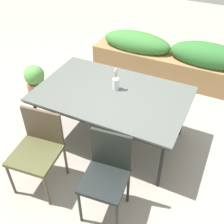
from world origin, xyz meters
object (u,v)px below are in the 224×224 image
object	(u,v)px
flower_vase	(116,81)
planter_box	(170,60)
dining_table	(112,96)
potted_plant	(35,81)
chair_near_left	(38,146)
chair_near_right	(107,171)

from	to	relation	value
flower_vase	planter_box	bearing A→B (deg)	82.46
dining_table	planter_box	world-z (taller)	planter_box
dining_table	potted_plant	xyz separation A→B (m)	(-1.47, 0.35, -0.41)
planter_box	chair_near_left	bearing A→B (deg)	-103.27
chair_near_right	planter_box	world-z (taller)	chair_near_right
potted_plant	chair_near_left	bearing A→B (deg)	-49.64
chair_near_right	flower_vase	distance (m)	1.11
chair_near_left	planter_box	distance (m)	2.73
chair_near_left	flower_vase	world-z (taller)	flower_vase
dining_table	potted_plant	bearing A→B (deg)	166.59
dining_table	flower_vase	world-z (taller)	flower_vase
chair_near_left	flower_vase	bearing A→B (deg)	-118.76
chair_near_left	potted_plant	size ratio (longest dim) A/B	1.65
chair_near_right	potted_plant	size ratio (longest dim) A/B	1.75
potted_plant	chair_near_right	bearing A→B (deg)	-34.16
planter_box	dining_table	bearing A→B (deg)	-97.29
chair_near_right	planter_box	bearing A→B (deg)	-92.70
planter_box	flower_vase	bearing A→B (deg)	-97.54
flower_vase	chair_near_right	bearing A→B (deg)	-69.18
flower_vase	planter_box	distance (m)	1.73
chair_near_left	flower_vase	size ratio (longest dim) A/B	3.12
chair_near_left	planter_box	world-z (taller)	chair_near_left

